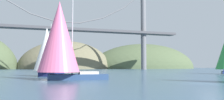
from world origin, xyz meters
The scene contains 6 objects.
ground_plane centered at (0.00, 0.00, 0.00)m, with size 360.00×360.00×0.00m, color #385670.
headland_right centered at (60.00, 135.00, 0.00)m, with size 76.32×44.00×34.57m, color #4C5B3D.
headland_center centered at (5.00, 135.00, 0.00)m, with size 58.09×44.00×35.09m, color #6B664C.
suspension_bridge centered at (0.00, 95.00, 19.85)m, with size 115.49×6.00×40.97m.
sailboat_white_mainsail centered at (-14.46, 24.12, 4.54)m, with size 6.81×8.41×9.56m.
sailboat_pink_spinnaker centered at (-13.67, 11.98, 5.46)m, with size 9.45×5.88×11.09m.
Camera 1 is at (-17.64, -20.53, 1.81)m, focal length 39.25 mm.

